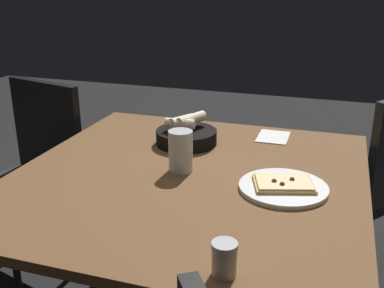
# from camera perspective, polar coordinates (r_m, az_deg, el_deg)

# --- Properties ---
(dining_table) EXTENTS (1.16, 1.13, 0.72)m
(dining_table) POSITION_cam_1_polar(r_m,az_deg,el_deg) (1.54, -0.43, -5.49)
(dining_table) COLOR brown
(dining_table) RESTS_ON ground
(pizza_plate) EXTENTS (0.27, 0.27, 0.04)m
(pizza_plate) POSITION_cam_1_polar(r_m,az_deg,el_deg) (1.44, 11.17, -5.14)
(pizza_plate) COLOR white
(pizza_plate) RESTS_ON dining_table
(bread_basket) EXTENTS (0.23, 0.23, 0.11)m
(bread_basket) POSITION_cam_1_polar(r_m,az_deg,el_deg) (1.78, -0.74, 1.15)
(bread_basket) COLOR black
(bread_basket) RESTS_ON dining_table
(beer_glass) EXTENTS (0.08, 0.08, 0.14)m
(beer_glass) POSITION_cam_1_polar(r_m,az_deg,el_deg) (1.52, -1.41, -1.17)
(beer_glass) COLOR silver
(beer_glass) RESTS_ON dining_table
(pepper_shaker) EXTENTS (0.06, 0.06, 0.08)m
(pepper_shaker) POSITION_cam_1_polar(r_m,az_deg,el_deg) (1.03, 3.98, -14.12)
(pepper_shaker) COLOR #BFB299
(pepper_shaker) RESTS_ON dining_table
(napkin) EXTENTS (0.16, 0.12, 0.00)m
(napkin) POSITION_cam_1_polar(r_m,az_deg,el_deg) (1.89, 9.95, 0.87)
(napkin) COLOR white
(napkin) RESTS_ON dining_table
(chair_near) EXTENTS (0.54, 0.54, 0.88)m
(chair_near) POSITION_cam_1_polar(r_m,az_deg,el_deg) (2.25, -19.18, -2.85)
(chair_near) COLOR #272727
(chair_near) RESTS_ON ground
(chair_spare) EXTENTS (0.62, 0.62, 0.90)m
(chair_spare) POSITION_cam_1_polar(r_m,az_deg,el_deg) (2.17, 21.39, -3.66)
(chair_spare) COLOR black
(chair_spare) RESTS_ON ground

